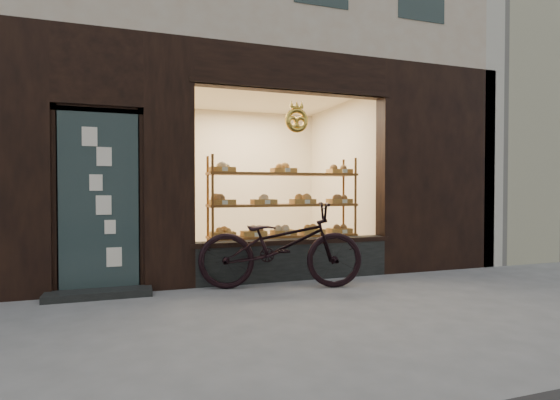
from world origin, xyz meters
name	(u,v)px	position (x,y,z in m)	size (l,w,h in m)	color
ground	(331,330)	(0.00, 0.00, 0.00)	(90.00, 90.00, 0.00)	#5B5B5B
display_shelf	(284,217)	(0.45, 2.55, 0.83)	(2.20, 0.45, 1.70)	brown
bicycle	(281,245)	(0.11, 1.68, 0.53)	(0.71, 2.03, 1.07)	black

